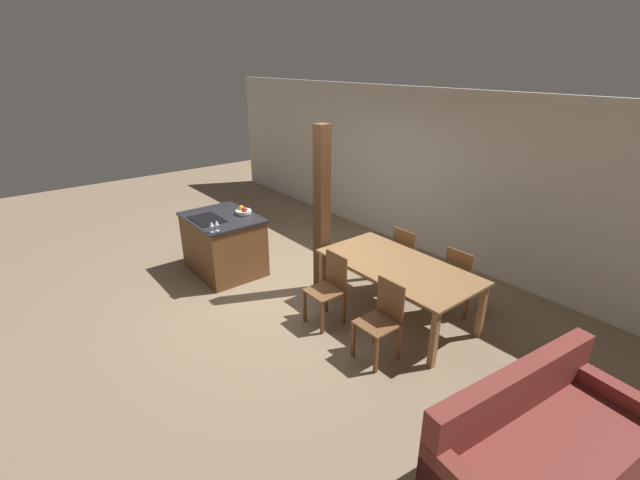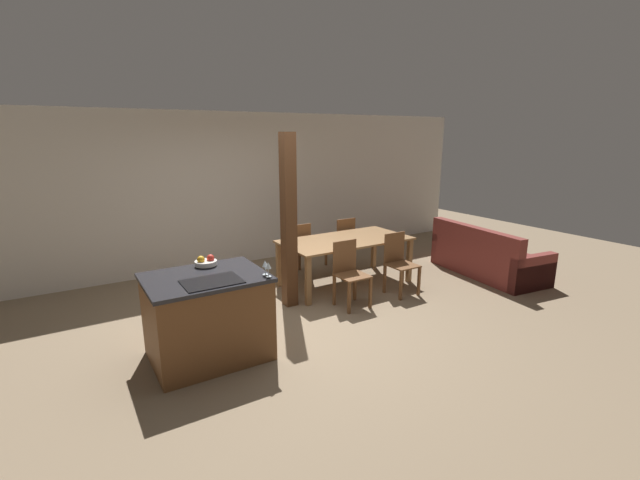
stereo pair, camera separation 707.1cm
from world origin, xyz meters
name	(u,v)px [view 1 (the left image)]	position (x,y,z in m)	size (l,w,h in m)	color
ground_plane	(283,291)	(0.00, 0.00, 0.00)	(16.00, 16.00, 0.00)	#847056
wall_back	(417,171)	(0.00, 2.80, 1.35)	(11.20, 0.08, 2.70)	silver
kitchen_island	(224,244)	(-1.12, -0.33, 0.46)	(1.20, 0.94, 0.92)	brown
fruit_bowl	(243,211)	(-1.01, -0.01, 0.96)	(0.24, 0.24, 0.12)	silver
wine_glass_near	(212,224)	(-0.59, -0.73, 1.03)	(0.06, 0.06, 0.15)	silver
wine_glass_middle	(217,223)	(-0.59, -0.66, 1.03)	(0.06, 0.06, 0.15)	silver
dining_table	(398,271)	(1.43, 0.78, 0.65)	(2.01, 1.03, 0.73)	olive
dining_chair_near_left	(329,287)	(0.98, 0.04, 0.48)	(0.40, 0.40, 0.90)	brown
dining_chair_near_right	(382,319)	(1.88, 0.04, 0.48)	(0.40, 0.40, 0.90)	brown
dining_chair_far_left	(408,256)	(0.98, 1.53, 0.48)	(0.40, 0.40, 0.90)	brown
dining_chair_far_right	(462,279)	(1.88, 1.53, 0.48)	(0.40, 0.40, 0.90)	brown
couch	(541,449)	(3.73, -0.09, 0.28)	(1.09, 1.99, 0.85)	maroon
timber_post	(322,213)	(0.28, 0.49, 1.18)	(0.17, 0.17, 2.35)	#4C2D19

